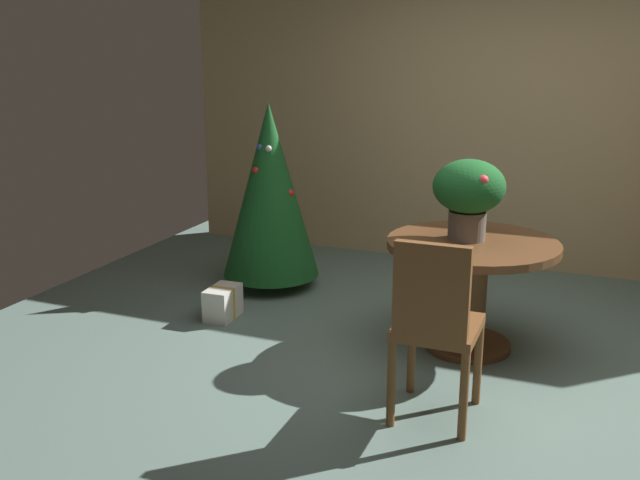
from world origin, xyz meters
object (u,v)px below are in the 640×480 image
at_px(holiday_tree, 270,190).
at_px(gift_box_cream, 223,303).
at_px(wooden_chair_near, 435,321).
at_px(round_dining_table, 471,272).
at_px(flower_vase, 469,191).

bearing_deg(holiday_tree, gift_box_cream, -91.11).
bearing_deg(wooden_chair_near, round_dining_table, 90.00).
height_order(round_dining_table, gift_box_cream, round_dining_table).
relative_size(flower_vase, holiday_tree, 0.34).
xyz_separation_m(round_dining_table, holiday_tree, (-1.68, 0.63, 0.28)).
bearing_deg(flower_vase, holiday_tree, 159.68).
xyz_separation_m(round_dining_table, flower_vase, (-0.05, 0.02, 0.50)).
bearing_deg(holiday_tree, round_dining_table, -20.48).
bearing_deg(wooden_chair_near, gift_box_cream, 152.97).
height_order(flower_vase, gift_box_cream, flower_vase).
bearing_deg(gift_box_cream, round_dining_table, 4.47).
distance_m(flower_vase, wooden_chair_near, 1.12).
bearing_deg(gift_box_cream, holiday_tree, 88.89).
distance_m(holiday_tree, gift_box_cream, 1.01).
height_order(holiday_tree, gift_box_cream, holiday_tree).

